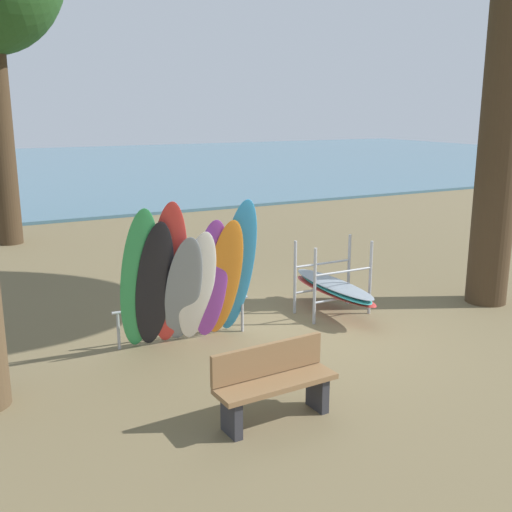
# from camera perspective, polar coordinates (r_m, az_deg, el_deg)

# --- Properties ---
(ground_plane) EXTENTS (80.00, 80.00, 0.00)m
(ground_plane) POSITION_cam_1_polar(r_m,az_deg,el_deg) (9.38, 4.12, -7.41)
(ground_plane) COLOR brown
(lake_water) EXTENTS (80.00, 36.00, 0.10)m
(lake_water) POSITION_cam_1_polar(r_m,az_deg,el_deg) (37.20, -20.55, 7.71)
(lake_water) COLOR #477084
(lake_water) RESTS_ON ground
(leaning_board_pile) EXTENTS (2.06, 1.02, 2.22)m
(leaning_board_pile) POSITION_cam_1_polar(r_m,az_deg,el_deg) (8.62, -6.26, -2.39)
(leaning_board_pile) COLOR #339E56
(leaning_board_pile) RESTS_ON ground
(board_storage_rack) EXTENTS (1.15, 2.12, 1.25)m
(board_storage_rack) POSITION_cam_1_polar(r_m,az_deg,el_deg) (10.26, 7.29, -2.83)
(board_storage_rack) COLOR #9EA0A5
(board_storage_rack) RESTS_ON ground
(park_bench) EXTENTS (1.42, 0.49, 0.85)m
(park_bench) POSITION_cam_1_polar(r_m,az_deg,el_deg) (6.82, 1.65, -11.66)
(park_bench) COLOR #2D2D33
(park_bench) RESTS_ON ground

